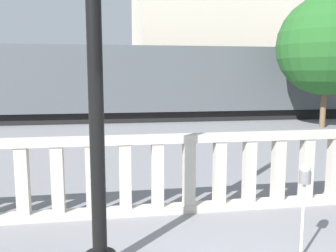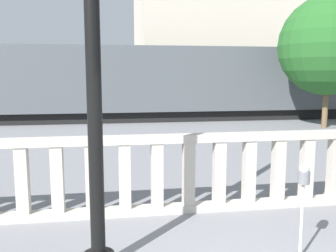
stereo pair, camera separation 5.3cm
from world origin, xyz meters
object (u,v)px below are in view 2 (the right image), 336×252
Objects in this scene: tree_left at (329,46)px; lamppost at (93,41)px; parking_meter at (303,185)px; train_near at (135,82)px.

lamppost is at bearing -131.76° from tree_left.
parking_meter is at bearing -3.49° from lamppost.
train_near is (1.54, 15.02, -0.85)m from lamppost.
train_near is at bearing 94.14° from parking_meter.
tree_left reaches higher than parking_meter.
train_near is 9.35m from tree_left.
lamppost is 4.56× the size of parking_meter.
lamppost is at bearing -95.87° from train_near.
train_near is 4.75× the size of tree_left.
lamppost reaches higher than train_near.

